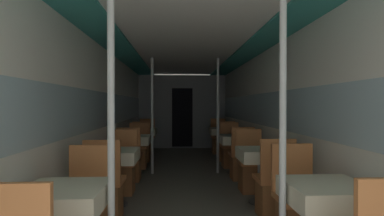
% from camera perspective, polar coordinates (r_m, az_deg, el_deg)
% --- Properties ---
extents(wall_left, '(0.05, 10.02, 2.27)m').
position_cam_1_polar(wall_left, '(5.34, -15.99, -1.51)').
color(wall_left, silver).
rests_on(wall_left, ground_plane).
extents(wall_right, '(0.05, 10.02, 2.27)m').
position_cam_1_polar(wall_right, '(5.42, 13.56, -1.48)').
color(wall_right, silver).
rests_on(wall_right, ground_plane).
extents(ceiling_panel, '(2.75, 10.02, 0.07)m').
position_cam_1_polar(ceiling_panel, '(5.28, -1.11, 11.14)').
color(ceiling_panel, white).
rests_on(ceiling_panel, wall_left).
extents(bulkhead_far, '(2.69, 0.09, 2.27)m').
position_cam_1_polar(bulkhead_far, '(9.33, -1.87, -0.71)').
color(bulkhead_far, gray).
rests_on(bulkhead_far, ground_plane).
extents(dining_table_left_0, '(0.60, 0.60, 0.74)m').
position_cam_1_polar(dining_table_left_0, '(2.49, -23.26, -16.19)').
color(dining_table_left_0, '#4C4C51').
rests_on(dining_table_left_0, ground_plane).
extents(support_pole_left_0, '(0.05, 0.05, 2.27)m').
position_cam_1_polar(support_pole_left_0, '(2.30, -15.15, -4.71)').
color(support_pole_left_0, silver).
rests_on(support_pole_left_0, ground_plane).
extents(dining_table_left_1, '(0.60, 0.60, 0.74)m').
position_cam_1_polar(dining_table_left_1, '(4.20, -14.47, -9.26)').
color(dining_table_left_1, '#4C4C51').
rests_on(dining_table_left_1, ground_plane).
extents(chair_left_near_1, '(0.41, 0.41, 0.96)m').
position_cam_1_polar(chair_left_near_1, '(3.76, -16.18, -15.55)').
color(chair_left_near_1, '#9C5B31').
rests_on(chair_left_near_1, ground_plane).
extents(chair_left_far_1, '(0.41, 0.41, 0.96)m').
position_cam_1_polar(chair_left_far_1, '(4.78, -13.12, -12.02)').
color(chair_left_far_1, '#9C5B31').
rests_on(chair_left_far_1, ground_plane).
extents(dining_table_left_2, '(0.60, 0.60, 0.74)m').
position_cam_1_polar(dining_table_left_2, '(5.97, -10.93, -6.31)').
color(dining_table_left_2, '#4C4C51').
rests_on(dining_table_left_2, ground_plane).
extents(chair_left_near_2, '(0.41, 0.41, 0.96)m').
position_cam_1_polar(chair_left_near_2, '(5.49, -11.73, -10.36)').
color(chair_left_near_2, '#9C5B31').
rests_on(chair_left_near_2, ground_plane).
extents(chair_left_far_2, '(0.41, 0.41, 0.96)m').
position_cam_1_polar(chair_left_far_2, '(6.54, -10.25, -8.58)').
color(chair_left_far_2, '#9C5B31').
rests_on(chair_left_far_2, ground_plane).
extents(support_pole_left_2, '(0.05, 0.05, 2.27)m').
position_cam_1_polar(support_pole_left_2, '(5.89, -7.59, -1.45)').
color(support_pole_left_2, silver).
rests_on(support_pole_left_2, ground_plane).
extents(dining_table_left_3, '(0.60, 0.60, 0.74)m').
position_cam_1_polar(dining_table_left_3, '(7.76, -9.04, -4.70)').
color(dining_table_left_3, '#4C4C51').
rests_on(dining_table_left_3, ground_plane).
extents(chair_left_near_3, '(0.41, 0.41, 0.96)m').
position_cam_1_polar(chair_left_near_3, '(7.26, -9.50, -7.66)').
color(chair_left_near_3, '#9C5B31').
rests_on(chair_left_near_3, ground_plane).
extents(chair_left_far_3, '(0.41, 0.41, 0.96)m').
position_cam_1_polar(chair_left_far_3, '(8.32, -8.63, -6.59)').
color(chair_left_far_3, '#9C5B31').
rests_on(chair_left_far_3, ground_plane).
extents(dining_table_right_0, '(0.60, 0.60, 0.74)m').
position_cam_1_polar(dining_table_right_0, '(2.61, 24.31, -15.39)').
color(dining_table_right_0, '#4C4C51').
rests_on(dining_table_right_0, ground_plane).
extents(chair_right_far_0, '(0.41, 0.41, 0.96)m').
position_cam_1_polar(chair_right_far_0, '(3.18, 19.59, -18.59)').
color(chair_right_far_0, '#9C5B31').
rests_on(chair_right_far_0, ground_plane).
extents(support_pole_right_0, '(0.05, 0.05, 2.27)m').
position_cam_1_polar(support_pole_right_0, '(2.38, 16.90, -4.52)').
color(support_pole_right_0, silver).
rests_on(support_pole_right_0, ground_plane).
extents(dining_table_right_1, '(0.60, 0.60, 0.74)m').
position_cam_1_polar(dining_table_right_1, '(4.27, 12.99, -9.08)').
color(dining_table_right_1, '#4C4C51').
rests_on(dining_table_right_1, ground_plane).
extents(chair_right_near_1, '(0.41, 0.41, 0.96)m').
position_cam_1_polar(chair_right_near_1, '(3.84, 15.26, -15.20)').
color(chair_right_near_1, '#9C5B31').
rests_on(chair_right_near_1, ground_plane).
extents(chair_right_far_1, '(0.41, 0.41, 0.96)m').
position_cam_1_polar(chair_right_far_1, '(4.84, 11.20, -11.84)').
color(chair_right_far_1, '#9C5B31').
rests_on(chair_right_far_1, ground_plane).
extents(dining_table_right_2, '(0.60, 0.60, 0.74)m').
position_cam_1_polar(dining_table_right_2, '(6.02, 8.25, -6.24)').
color(dining_table_right_2, '#4C4C51').
rests_on(dining_table_right_2, ground_plane).
extents(chair_right_near_2, '(0.41, 0.41, 0.96)m').
position_cam_1_polar(chair_right_near_2, '(5.54, 9.33, -10.25)').
color(chair_right_near_2, '#9C5B31').
rests_on(chair_right_near_2, ground_plane).
extents(chair_right_far_2, '(0.41, 0.41, 0.96)m').
position_cam_1_polar(chair_right_far_2, '(6.59, 7.33, -8.51)').
color(chair_right_far_2, '#9C5B31').
rests_on(chair_right_far_2, ground_plane).
extents(support_pole_right_2, '(0.05, 0.05, 2.27)m').
position_cam_1_polar(support_pole_right_2, '(5.92, 4.95, -1.44)').
color(support_pole_right_2, silver).
rests_on(support_pole_right_2, ground_plane).
extents(dining_table_right_3, '(0.60, 0.60, 0.74)m').
position_cam_1_polar(dining_table_right_3, '(7.80, 5.67, -4.67)').
color(dining_table_right_3, '#4C4C51').
rests_on(dining_table_right_3, ground_plane).
extents(chair_right_near_3, '(0.41, 0.41, 0.96)m').
position_cam_1_polar(chair_right_near_3, '(7.30, 6.30, -7.60)').
color(chair_right_near_3, '#9C5B31').
rests_on(chair_right_near_3, ground_plane).
extents(chair_right_far_3, '(0.41, 0.41, 0.96)m').
position_cam_1_polar(chair_right_far_3, '(8.36, 5.12, -6.56)').
color(chair_right_far_3, '#9C5B31').
rests_on(chair_right_far_3, ground_plane).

